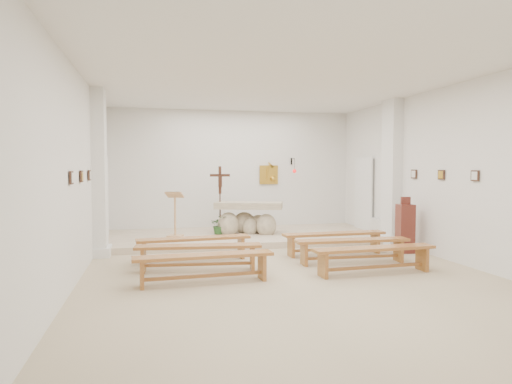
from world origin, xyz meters
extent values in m
cube|color=#C9B591|center=(0.00, 0.00, 0.00)|extent=(7.00, 10.00, 0.00)
cube|color=silver|center=(-3.49, 0.00, 1.75)|extent=(0.02, 10.00, 3.50)
cube|color=silver|center=(3.49, 0.00, 1.75)|extent=(0.02, 10.00, 3.50)
cube|color=silver|center=(0.00, 4.99, 1.75)|extent=(7.00, 0.02, 3.50)
cube|color=silver|center=(0.00, 0.00, 3.49)|extent=(7.00, 10.00, 0.02)
cube|color=beige|center=(0.00, 3.50, 0.07)|extent=(6.98, 3.00, 0.15)
cube|color=white|center=(-3.37, 2.00, 1.75)|extent=(0.26, 0.55, 3.50)
cube|color=white|center=(3.37, 2.00, 1.75)|extent=(0.26, 0.55, 3.50)
cube|color=gold|center=(1.05, 4.96, 1.65)|extent=(0.55, 0.04, 0.55)
cube|color=black|center=(1.75, 4.97, 2.05)|extent=(0.04, 0.02, 0.20)
cylinder|color=black|center=(1.75, 4.82, 2.12)|extent=(0.02, 0.30, 0.02)
cylinder|color=black|center=(1.75, 4.67, 1.95)|extent=(0.01, 0.01, 0.34)
sphere|color=red|center=(1.75, 4.67, 1.76)|extent=(0.11, 0.11, 0.11)
cube|color=#3A2319|center=(-3.47, -0.80, 1.72)|extent=(0.03, 0.20, 0.20)
cube|color=#3A2319|center=(-3.47, 0.20, 1.72)|extent=(0.03, 0.20, 0.20)
cube|color=#3A2319|center=(-3.47, 1.20, 1.72)|extent=(0.03, 0.20, 0.20)
cube|color=#3A2319|center=(3.47, -0.80, 1.72)|extent=(0.03, 0.20, 0.20)
cube|color=#3A2319|center=(3.47, 0.20, 1.72)|extent=(0.03, 0.20, 0.20)
cube|color=#3A2319|center=(3.47, 1.20, 1.72)|extent=(0.03, 0.20, 0.20)
cube|color=silver|center=(-3.43, 2.70, 0.27)|extent=(0.10, 0.85, 0.52)
cube|color=silver|center=(3.43, 2.70, 0.27)|extent=(0.10, 0.85, 0.52)
ellipsoid|color=beige|center=(-0.39, 3.55, 0.39)|extent=(0.56, 0.48, 0.64)
ellipsoid|color=beige|center=(0.55, 3.26, 0.37)|extent=(0.52, 0.45, 0.60)
ellipsoid|color=beige|center=(0.07, 3.73, 0.40)|extent=(0.60, 0.51, 0.56)
ellipsoid|color=beige|center=(0.41, 3.58, 0.36)|extent=(0.49, 0.41, 0.52)
ellipsoid|color=beige|center=(0.17, 3.46, 0.33)|extent=(0.41, 0.35, 0.49)
cube|color=beige|center=(0.15, 3.52, 0.88)|extent=(1.86, 1.20, 0.17)
cube|color=tan|center=(-1.76, 3.34, 0.17)|extent=(0.44, 0.44, 0.04)
cylinder|color=tan|center=(-1.76, 3.34, 0.65)|extent=(0.05, 0.05, 0.99)
cube|color=tan|center=(-1.76, 3.32, 1.19)|extent=(0.49, 0.42, 0.16)
cube|color=silver|center=(-1.78, 3.29, 1.24)|extent=(0.42, 0.35, 0.13)
cylinder|color=#3D1E13|center=(-0.57, 3.81, 0.16)|extent=(0.23, 0.23, 0.03)
cylinder|color=#3D1E13|center=(-0.57, 3.81, 0.68)|extent=(0.03, 0.03, 1.05)
cube|color=#3D1E13|center=(-0.57, 3.81, 1.54)|extent=(0.07, 0.05, 0.72)
cube|color=#3D1E13|center=(-0.57, 3.81, 1.66)|extent=(0.53, 0.07, 0.07)
cube|color=#3D1E13|center=(-0.56, 3.78, 1.51)|extent=(0.10, 0.04, 0.31)
imported|color=#265220|center=(-0.63, 3.54, 0.39)|extent=(0.43, 0.37, 0.48)
cube|color=maroon|center=(3.10, 0.91, 0.53)|extent=(0.36, 0.36, 1.06)
cube|color=maroon|center=(3.10, 0.91, 1.14)|extent=(0.22, 0.07, 0.17)
cube|color=#A16E2E|center=(-1.49, 1.03, 0.45)|extent=(2.28, 0.56, 0.05)
cube|color=#A16E2E|center=(-2.47, 0.95, 0.22)|extent=(0.09, 0.33, 0.43)
cube|color=#A16E2E|center=(-0.52, 1.12, 0.22)|extent=(0.09, 0.33, 0.43)
cube|color=#A16E2E|center=(-1.49, 1.03, 0.12)|extent=(1.90, 0.23, 0.05)
cube|color=#A16E2E|center=(1.49, 1.03, 0.45)|extent=(2.27, 0.43, 0.05)
cube|color=#A16E2E|center=(0.52, 1.00, 0.22)|extent=(0.07, 0.33, 0.43)
cube|color=#A16E2E|center=(2.47, 1.06, 0.22)|extent=(0.07, 0.33, 0.43)
cube|color=#A16E2E|center=(1.49, 1.03, 0.12)|extent=(1.90, 0.12, 0.05)
cube|color=#A16E2E|center=(-1.49, 0.13, 0.45)|extent=(2.28, 0.60, 0.05)
cube|color=#A16E2E|center=(-2.46, 0.23, 0.22)|extent=(0.10, 0.33, 0.43)
cube|color=#A16E2E|center=(-0.53, 0.03, 0.22)|extent=(0.10, 0.33, 0.43)
cube|color=#A16E2E|center=(-1.49, 0.13, 0.12)|extent=(1.89, 0.26, 0.05)
cube|color=#A16E2E|center=(1.49, 0.13, 0.45)|extent=(2.27, 0.45, 0.05)
cube|color=#A16E2E|center=(0.52, 0.17, 0.22)|extent=(0.08, 0.33, 0.43)
cube|color=#A16E2E|center=(2.47, 0.09, 0.22)|extent=(0.08, 0.33, 0.43)
cube|color=#A16E2E|center=(1.49, 0.13, 0.12)|extent=(1.90, 0.14, 0.05)
cube|color=#A16E2E|center=(-1.49, -0.77, 0.45)|extent=(2.27, 0.48, 0.05)
cube|color=#A16E2E|center=(-2.47, -0.82, 0.22)|extent=(0.08, 0.33, 0.43)
cube|color=#A16E2E|center=(-0.52, -0.72, 0.22)|extent=(0.08, 0.33, 0.43)
cube|color=#A16E2E|center=(-1.49, -0.77, 0.12)|extent=(1.90, 0.16, 0.05)
cube|color=#A16E2E|center=(1.49, -0.77, 0.45)|extent=(2.27, 0.47, 0.05)
cube|color=#A16E2E|center=(0.52, -0.82, 0.22)|extent=(0.08, 0.33, 0.43)
cube|color=#A16E2E|center=(2.47, -0.73, 0.22)|extent=(0.08, 0.33, 0.43)
cube|color=#A16E2E|center=(1.49, -0.77, 0.12)|extent=(1.90, 0.15, 0.05)
camera|label=1|loc=(-2.29, -8.04, 1.88)|focal=32.00mm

